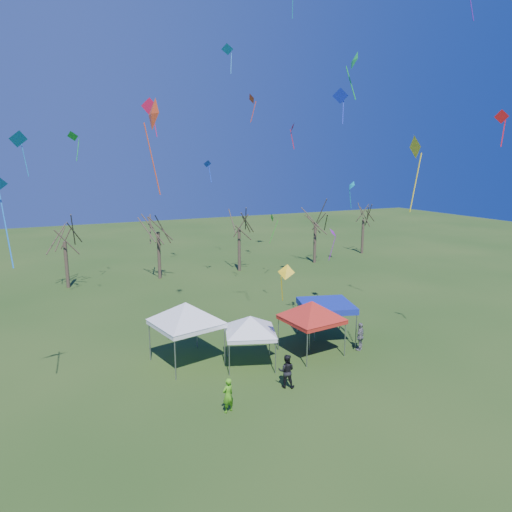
{
  "coord_description": "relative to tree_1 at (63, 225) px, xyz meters",
  "views": [
    {
      "loc": [
        -12.48,
        -19.16,
        11.24
      ],
      "look_at": [
        -1.98,
        3.0,
        6.2
      ],
      "focal_mm": 32.0,
      "sensor_mm": 36.0,
      "label": 1
    }
  ],
  "objects": [
    {
      "name": "ground",
      "position": [
        10.77,
        -24.65,
        -5.79
      ],
      "size": [
        140.0,
        140.0,
        0.0
      ],
      "primitive_type": "plane",
      "color": "#224315",
      "rests_on": "ground"
    },
    {
      "name": "tree_1",
      "position": [
        0.0,
        0.0,
        0.0
      ],
      "size": [
        3.42,
        3.42,
        7.54
      ],
      "color": "#3D2D21",
      "rests_on": "ground"
    },
    {
      "name": "tree_2",
      "position": [
        8.4,
        -0.27,
        0.5
      ],
      "size": [
        3.71,
        3.71,
        8.18
      ],
      "color": "#3D2D21",
      "rests_on": "ground"
    },
    {
      "name": "tree_3",
      "position": [
        16.8,
        -0.6,
        0.29
      ],
      "size": [
        3.59,
        3.59,
        7.91
      ],
      "color": "#3D2D21",
      "rests_on": "ground"
    },
    {
      "name": "tree_4",
      "position": [
        26.12,
        -0.65,
        0.27
      ],
      "size": [
        3.58,
        3.58,
        7.89
      ],
      "color": "#3D2D21",
      "rests_on": "ground"
    },
    {
      "name": "tree_5",
      "position": [
        34.49,
        1.42,
        -0.06
      ],
      "size": [
        3.39,
        3.39,
        7.46
      ],
      "color": "#3D2D21",
      "rests_on": "ground"
    },
    {
      "name": "tent_white_west",
      "position": [
        5.16,
        -20.1,
        -2.45
      ],
      "size": [
        4.6,
        4.6,
        4.14
      ],
      "rotation": [
        0.0,
        0.0,
        0.21
      ],
      "color": "gray",
      "rests_on": "ground"
    },
    {
      "name": "tent_white_mid",
      "position": [
        8.31,
        -21.91,
        -3.1
      ],
      "size": [
        3.57,
        3.57,
        3.34
      ],
      "rotation": [
        0.0,
        0.0,
        -0.34
      ],
      "color": "gray",
      "rests_on": "ground"
    },
    {
      "name": "tent_red",
      "position": [
        12.25,
        -22.01,
        -2.76
      ],
      "size": [
        4.24,
        4.24,
        3.76
      ],
      "rotation": [
        0.0,
        0.0,
        0.11
      ],
      "color": "gray",
      "rests_on": "ground"
    },
    {
      "name": "tent_blue",
      "position": [
        14.22,
        -20.62,
        -3.5
      ],
      "size": [
        3.93,
        3.93,
        2.49
      ],
      "rotation": [
        0.0,
        0.0,
        -0.28
      ],
      "color": "gray",
      "rests_on": "ground"
    },
    {
      "name": "person_dark",
      "position": [
        8.86,
        -25.09,
        -4.92
      ],
      "size": [
        1.07,
        1.0,
        1.75
      ],
      "primitive_type": "imported",
      "rotation": [
        0.0,
        0.0,
        2.61
      ],
      "color": "black",
      "rests_on": "ground"
    },
    {
      "name": "person_green",
      "position": [
        5.3,
        -26.01,
        -4.96
      ],
      "size": [
        0.7,
        0.57,
        1.65
      ],
      "primitive_type": "imported",
      "rotation": [
        0.0,
        0.0,
        3.47
      ],
      "color": "#4FA61A",
      "rests_on": "ground"
    },
    {
      "name": "person_grey",
      "position": [
        15.2,
        -22.91,
        -4.91
      ],
      "size": [
        1.09,
        0.92,
        1.75
      ],
      "primitive_type": "imported",
      "rotation": [
        0.0,
        0.0,
        3.73
      ],
      "color": "slate",
      "rests_on": "ground"
    },
    {
      "name": "kite_12",
      "position": [
        28.23,
        -4.21,
        3.05
      ],
      "size": [
        0.55,
        0.94,
        2.89
      ],
      "rotation": [
        0.0,
        0.0,
        4.75
      ],
      "color": "#0B97B2",
      "rests_on": "ground"
    },
    {
      "name": "kite_1",
      "position": [
        8.88,
        -24.88,
        0.17
      ],
      "size": [
        1.02,
        0.99,
        1.9
      ],
      "rotation": [
        0.0,
        0.0,
        5.56
      ],
      "color": "yellow",
      "rests_on": "ground"
    },
    {
      "name": "kite_24",
      "position": [
        13.17,
        -11.69,
        10.04
      ],
      "size": [
        0.48,
        0.81,
        2.12
      ],
      "rotation": [
        0.0,
        0.0,
        1.59
      ],
      "color": "red",
      "rests_on": "ground"
    },
    {
      "name": "kite_2",
      "position": [
        -2.75,
        -5.07,
        7.14
      ],
      "size": [
        1.55,
        1.22,
        3.41
      ],
      "rotation": [
        0.0,
        0.0,
        3.57
      ],
      "color": "#1178BF",
      "rests_on": "ground"
    },
    {
      "name": "kite_13",
      "position": [
        1.16,
        -3.42,
        7.5
      ],
      "size": [
        1.15,
        1.05,
        2.42
      ],
      "rotation": [
        0.0,
        0.0,
        2.58
      ],
      "color": "green",
      "rests_on": "ground"
    },
    {
      "name": "kite_5",
      "position": [
        14.32,
        -27.34,
        6.09
      ],
      "size": [
        0.53,
        1.1,
        3.55
      ],
      "rotation": [
        0.0,
        0.0,
        1.29
      ],
      "color": "yellow",
      "rests_on": "ground"
    },
    {
      "name": "kite_22",
      "position": [
        18.53,
        -4.81,
        0.1
      ],
      "size": [
        0.88,
        0.91,
        2.84
      ],
      "rotation": [
        0.0,
        0.0,
        1.42
      ],
      "color": "green",
      "rests_on": "ground"
    },
    {
      "name": "kite_19",
      "position": [
        12.2,
        -4.23,
        5.29
      ],
      "size": [
        0.8,
        0.56,
        2.02
      ],
      "rotation": [
        0.0,
        0.0,
        3.23
      ],
      "color": "blue",
      "rests_on": "ground"
    },
    {
      "name": "kite_9",
      "position": [
        19.81,
        -27.45,
        7.67
      ],
      "size": [
        0.44,
        0.73,
        1.86
      ],
      "rotation": [
        0.0,
        0.0,
        1.95
      ],
      "color": "red",
      "rests_on": "ground"
    },
    {
      "name": "kite_3",
      "position": [
        15.58,
        -0.98,
        15.93
      ],
      "size": [
        1.4,
        1.26,
        2.76
      ],
      "rotation": [
        0.0,
        0.0,
        2.63
      ],
      "color": "#1485DB",
      "rests_on": "ground"
    },
    {
      "name": "kite_8",
      "position": [
        3.08,
        -23.07,
        7.49
      ],
      "size": [
        0.64,
        1.46,
        4.26
      ],
      "rotation": [
        0.0,
        0.0,
        4.81
      ],
      "color": "#E14115",
      "rests_on": "ground"
    },
    {
      "name": "kite_27",
      "position": [
        13.3,
        -23.69,
        10.48
      ],
      "size": [
        0.71,
        1.01,
        2.34
      ],
      "rotation": [
        0.0,
        0.0,
        4.43
      ],
      "color": "green",
      "rests_on": "ground"
    },
    {
      "name": "kite_11",
      "position": [
        6.52,
        -7.29,
        9.65
      ],
      "size": [
        1.36,
        0.79,
        2.97
      ],
      "rotation": [
        0.0,
        0.0,
        3.27
      ],
      "color": "red",
      "rests_on": "ground"
    },
    {
      "name": "kite_25",
      "position": [
        13.18,
        -22.83,
        8.88
      ],
      "size": [
        0.89,
        0.78,
        1.9
      ],
      "rotation": [
        0.0,
        0.0,
        2.51
      ],
      "color": "#1226C4",
      "rests_on": "ground"
    },
    {
      "name": "kite_17",
      "position": [
        18.28,
        -15.34,
        0.15
      ],
      "size": [
        0.98,
        0.98,
        2.49
      ],
      "rotation": [
        0.0,
        0.0,
        0.78
      ],
      "color": "purple",
      "rests_on": "ground"
    },
    {
      "name": "kite_18",
      "position": [
        13.36,
        -17.42,
        7.63
      ],
      "size": [
        0.61,
        0.7,
        1.72
      ],
      "rotation": [
        0.0,
        0.0,
        4.09
      ],
      "color": "red",
      "rests_on": "ground"
    }
  ]
}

